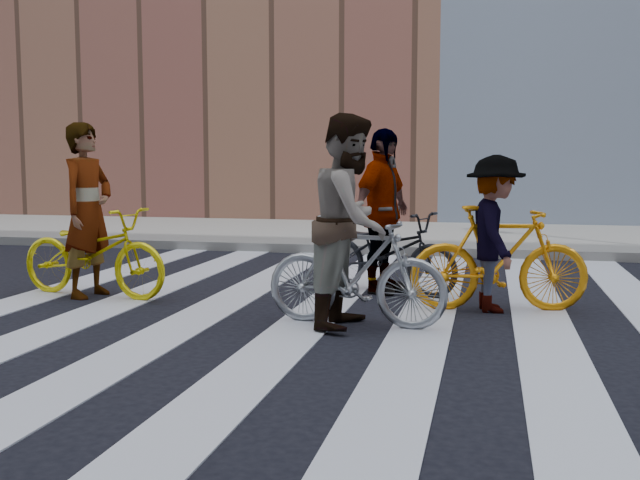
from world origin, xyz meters
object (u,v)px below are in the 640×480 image
(rider_left, at_px, (88,210))
(rider_right, at_px, (495,234))
(bike_yellow_right, at_px, (499,259))
(bike_silver_mid, at_px, (356,271))
(rider_mid, at_px, (351,221))
(bike_dark_rear, at_px, (386,252))
(bike_yellow_left, at_px, (93,252))
(rider_rear, at_px, (382,211))

(rider_left, bearing_deg, rider_right, -78.00)
(bike_yellow_right, bearing_deg, rider_right, 79.90)
(bike_silver_mid, xyz_separation_m, rider_mid, (-0.05, 0.00, 0.47))
(rider_right, bearing_deg, rider_mid, 117.66)
(bike_dark_rear, distance_m, rider_right, 1.50)
(bike_yellow_left, distance_m, rider_rear, 3.33)
(rider_right, bearing_deg, bike_silver_mid, 118.75)
(rider_mid, height_order, rider_right, rider_mid)
(bike_silver_mid, relative_size, rider_right, 1.08)
(bike_dark_rear, height_order, rider_right, rider_right)
(bike_yellow_left, xyz_separation_m, rider_mid, (3.12, -0.85, 0.48))
(bike_yellow_left, distance_m, rider_left, 0.48)
(bike_silver_mid, xyz_separation_m, rider_rear, (-0.02, 1.82, 0.44))
(rider_mid, bearing_deg, rider_right, -45.33)
(rider_mid, height_order, rider_rear, rider_mid)
(bike_silver_mid, relative_size, bike_dark_rear, 0.95)
(rider_left, bearing_deg, bike_silver_mid, -94.86)
(bike_yellow_right, bearing_deg, rider_mid, 116.63)
(rider_left, distance_m, rider_rear, 3.35)
(bike_yellow_left, height_order, rider_left, rider_left)
(bike_yellow_left, bearing_deg, rider_right, -77.98)
(rider_mid, distance_m, rider_right, 1.67)
(bike_silver_mid, distance_m, rider_mid, 0.47)
(bike_silver_mid, relative_size, bike_yellow_right, 0.95)
(rider_left, height_order, rider_right, rider_left)
(bike_silver_mid, bearing_deg, bike_yellow_left, 81.95)
(bike_dark_rear, bearing_deg, rider_mid, -161.35)
(bike_silver_mid, height_order, bike_yellow_right, bike_yellow_right)
(rider_mid, bearing_deg, rider_left, 81.95)
(rider_left, bearing_deg, bike_dark_rear, -63.55)
(rider_left, bearing_deg, rider_rear, -63.31)
(bike_yellow_left, bearing_deg, rider_mid, -95.31)
(bike_yellow_left, relative_size, bike_silver_mid, 1.12)
(rider_left, xyz_separation_m, rider_rear, (3.21, 0.97, -0.03))
(rider_right, distance_m, rider_rear, 1.52)
(rider_mid, relative_size, rider_right, 1.23)
(rider_left, distance_m, rider_right, 4.49)
(bike_yellow_right, relative_size, bike_dark_rear, 0.99)
(bike_yellow_left, relative_size, bike_dark_rear, 1.06)
(bike_yellow_left, distance_m, bike_dark_rear, 3.35)
(bike_dark_rear, bearing_deg, bike_yellow_right, -100.95)
(bike_silver_mid, bearing_deg, rider_left, 82.17)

